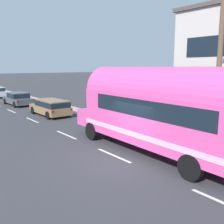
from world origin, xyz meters
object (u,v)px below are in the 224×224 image
object	(u,v)px
utility_pole	(220,60)
painted_bus	(164,107)
car_second	(18,98)
car_lead	(51,106)

from	to	relation	value
utility_pole	painted_bus	xyz separation A→B (m)	(-2.37, 1.17, -2.12)
painted_bus	car_second	world-z (taller)	painted_bus
painted_bus	car_lead	bearing A→B (deg)	88.89
utility_pole	car_second	bearing A→B (deg)	96.11
painted_bus	utility_pole	bearing A→B (deg)	-26.22
utility_pole	car_second	world-z (taller)	utility_pole
utility_pole	painted_bus	distance (m)	3.39
utility_pole	car_lead	distance (m)	14.29
car_lead	painted_bus	bearing A→B (deg)	-91.11
car_lead	car_second	distance (m)	7.83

